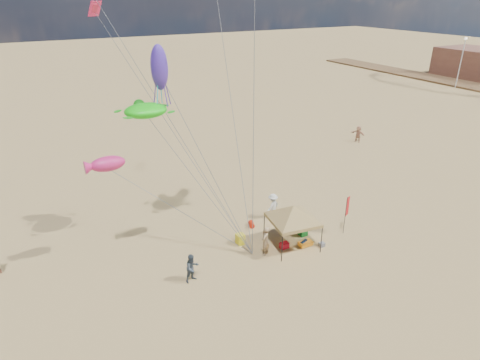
{
  "coord_description": "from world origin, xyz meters",
  "views": [
    {
      "loc": [
        -11.47,
        -17.74,
        14.91
      ],
      "look_at": [
        0.0,
        3.0,
        4.0
      ],
      "focal_mm": 30.62,
      "sensor_mm": 36.0,
      "label": 1
    }
  ],
  "objects": [
    {
      "name": "ground",
      "position": [
        0.0,
        0.0,
        0.0
      ],
      "size": [
        280.0,
        280.0,
        0.0
      ],
      "primitive_type": "plane",
      "color": "tan",
      "rests_on": "ground"
    },
    {
      "name": "canopy_tent",
      "position": [
        2.22,
        0.15,
        2.8
      ],
      "size": [
        5.4,
        5.4,
        3.36
      ],
      "color": "black",
      "rests_on": "ground"
    },
    {
      "name": "feather_flag",
      "position": [
        6.28,
        -0.32,
        1.85
      ],
      "size": [
        0.39,
        0.18,
        2.74
      ],
      "color": "black",
      "rests_on": "ground"
    },
    {
      "name": "cooler_red",
      "position": [
        1.64,
        0.12,
        0.19
      ],
      "size": [
        0.54,
        0.38,
        0.38
      ],
      "primitive_type": "cube",
      "color": "red",
      "rests_on": "ground"
    },
    {
      "name": "cooler_blue",
      "position": [
        4.53,
        2.92,
        0.19
      ],
      "size": [
        0.54,
        0.38,
        0.38
      ],
      "primitive_type": "cube",
      "color": "#16139D",
      "rests_on": "ground"
    },
    {
      "name": "bag_navy",
      "position": [
        2.9,
        -0.27,
        0.18
      ],
      "size": [
        0.69,
        0.54,
        0.36
      ],
      "primitive_type": "cylinder",
      "rotation": [
        0.0,
        1.57,
        0.35
      ],
      "color": "black",
      "rests_on": "ground"
    },
    {
      "name": "bag_orange",
      "position": [
        1.14,
        3.4,
        0.18
      ],
      "size": [
        0.54,
        0.69,
        0.36
      ],
      "primitive_type": "cylinder",
      "rotation": [
        0.0,
        1.57,
        1.22
      ],
      "color": "red",
      "rests_on": "ground"
    },
    {
      "name": "chair_green",
      "position": [
        3.6,
        0.79,
        0.35
      ],
      "size": [
        0.5,
        0.5,
        0.7
      ],
      "primitive_type": "cube",
      "color": "#167D26",
      "rests_on": "ground"
    },
    {
      "name": "chair_yellow",
      "position": [
        -0.58,
        1.92,
        0.35
      ],
      "size": [
        0.5,
        0.5,
        0.7
      ],
      "primitive_type": "cube",
      "color": "yellow",
      "rests_on": "ground"
    },
    {
      "name": "crate_grey",
      "position": [
        3.85,
        -0.91,
        0.14
      ],
      "size": [
        0.34,
        0.3,
        0.28
      ],
      "primitive_type": "cube",
      "color": "slate",
      "rests_on": "ground"
    },
    {
      "name": "beach_cart",
      "position": [
        2.97,
        -0.37,
        0.2
      ],
      "size": [
        0.9,
        0.5,
        0.24
      ],
      "primitive_type": "cube",
      "color": "#FF9D1C",
      "rests_on": "ground"
    },
    {
      "name": "person_near_a",
      "position": [
        0.21,
        0.14,
        0.96
      ],
      "size": [
        0.83,
        0.81,
        1.93
      ],
      "primitive_type": "imported",
      "rotation": [
        0.0,
        0.0,
        3.85
      ],
      "color": "#9F815A",
      "rests_on": "ground"
    },
    {
      "name": "person_near_b",
      "position": [
        -4.75,
        -0.06,
        0.87
      ],
      "size": [
        0.97,
        0.83,
        1.73
      ],
      "primitive_type": "imported",
      "rotation": [
        0.0,
        0.0,
        0.22
      ],
      "color": "#37424B",
      "rests_on": "ground"
    },
    {
      "name": "person_near_c",
      "position": [
        3.13,
        3.78,
        0.94
      ],
      "size": [
        1.38,
        1.08,
        1.87
      ],
      "primitive_type": "imported",
      "rotation": [
        0.0,
        0.0,
        3.5
      ],
      "color": "silver",
      "rests_on": "ground"
    },
    {
      "name": "person_far_c",
      "position": [
        20.32,
        13.19,
        0.9
      ],
      "size": [
        1.0,
        1.75,
        1.8
      ],
      "primitive_type": "imported",
      "rotation": [
        0.0,
        0.0,
        5.01
      ],
      "color": "tan",
      "rests_on": "ground"
    },
    {
      "name": "building_north",
      "position": [
        67.0,
        30.0,
        2.6
      ],
      "size": [
        10.0,
        14.0,
        5.2
      ],
      "primitive_type": "cube",
      "color": "#8C5947",
      "rests_on": "ground"
    },
    {
      "name": "lamp_north",
      "position": [
        55.0,
        26.0,
        5.52
      ],
      "size": [
        0.5,
        0.5,
        8.25
      ],
      "color": "silver",
      "rests_on": "ground"
    },
    {
      "name": "turtle_kite",
      "position": [
        -4.75,
        6.2,
        8.39
      ],
      "size": [
        2.76,
        2.28,
        0.87
      ],
      "primitive_type": "ellipsoid",
      "rotation": [
        0.0,
        0.0,
        -0.07
      ],
      "color": "#1EE114",
      "rests_on": "ground"
    },
    {
      "name": "fish_kite",
      "position": [
        -7.75,
        4.13,
        6.26
      ],
      "size": [
        2.14,
        1.5,
        0.86
      ],
      "primitive_type": "ellipsoid",
      "rotation": [
        0.0,
        0.0,
        -0.31
      ],
      "color": "#CF256C",
      "rests_on": "ground"
    },
    {
      "name": "squid_kite",
      "position": [
        -3.64,
        6.35,
        10.83
      ],
      "size": [
        1.35,
        1.35,
        2.7
      ],
      "primitive_type": "ellipsoid",
      "rotation": [
        0.0,
        0.0,
        0.38
      ],
      "color": "#4E2EB4",
      "rests_on": "ground"
    },
    {
      "name": "stunt_kite_pink",
      "position": [
        -5.65,
        12.83,
        13.91
      ],
      "size": [
        1.13,
        1.04,
        0.98
      ],
      "primitive_type": "cube",
      "rotation": [
        0.44,
        0.0,
        0.68
      ],
      "color": "#FE255E",
      "rests_on": "ground"
    }
  ]
}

